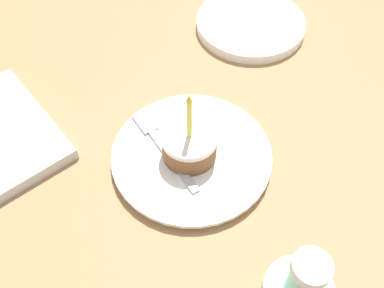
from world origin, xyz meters
TOP-DOWN VIEW (x-y plane):
  - ground_plane at (0.00, 0.00)m, footprint 2.40×2.40m
  - plate at (0.02, 0.00)m, footprint 0.24×0.24m
  - cake_slice at (0.02, 0.00)m, footprint 0.08×0.08m
  - fork at (0.05, -0.04)m, footprint 0.04×0.17m
  - side_plate at (-0.27, -0.17)m, footprint 0.21×0.21m

SIDE VIEW (x-z plane):
  - ground_plane at x=0.00m, z-range -0.04..0.00m
  - side_plate at x=-0.27m, z-range 0.00..0.02m
  - plate at x=0.02m, z-range 0.00..0.02m
  - fork at x=0.05m, z-range 0.02..0.02m
  - cake_slice at x=0.02m, z-range -0.02..0.11m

